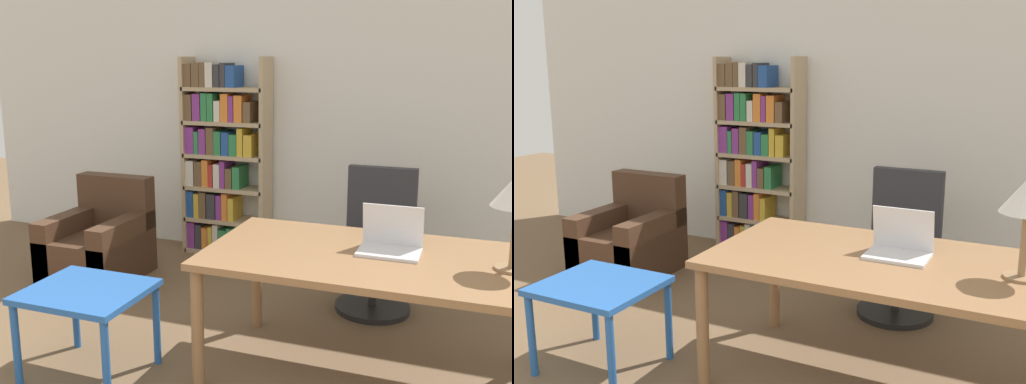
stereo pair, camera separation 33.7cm
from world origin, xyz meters
TOP-DOWN VIEW (x-y plane):
  - wall_back at (0.00, 4.53)m, footprint 8.00×0.06m
  - desk at (0.46, 2.48)m, footprint 1.81×1.02m
  - laptop at (0.54, 2.56)m, footprint 0.34×0.25m
  - office_chair at (0.31, 3.56)m, footprint 0.55×0.55m
  - side_table_blue at (-1.06, 1.97)m, footprint 0.66×0.59m
  - armchair at (-1.97, 3.35)m, footprint 0.69×0.78m
  - bookshelf at (-1.29, 4.34)m, footprint 0.81×0.28m

SIDE VIEW (x-z plane):
  - armchair at x=-1.97m, z-range -0.14..0.68m
  - side_table_blue at x=-1.06m, z-range 0.19..0.72m
  - office_chair at x=0.31m, z-range -0.05..0.98m
  - desk at x=0.46m, z-range 0.30..1.05m
  - laptop at x=0.54m, z-range 0.68..0.94m
  - bookshelf at x=-1.29m, z-range -0.03..1.80m
  - wall_back at x=0.00m, z-range 0.00..2.70m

